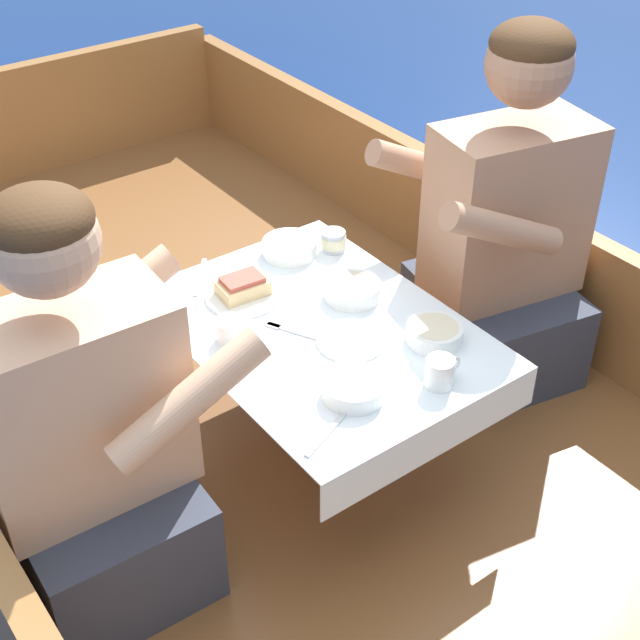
{
  "coord_description": "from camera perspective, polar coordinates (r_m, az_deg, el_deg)",
  "views": [
    {
      "loc": [
        -1.0,
        -1.45,
        1.93
      ],
      "look_at": [
        0.0,
        -0.11,
        0.71
      ],
      "focal_mm": 50.0,
      "sensor_mm": 36.0,
      "label": 1
    }
  ],
  "objects": [
    {
      "name": "ground_plane",
      "position": [
        2.61,
        -1.45,
        -11.63
      ],
      "size": [
        60.0,
        60.0,
        0.0
      ],
      "primitive_type": "plane",
      "color": "navy"
    },
    {
      "name": "boat_deck",
      "position": [
        2.5,
        -1.5,
        -9.22
      ],
      "size": [
        1.76,
        3.75,
        0.31
      ],
      "primitive_type": "cube",
      "color": "brown",
      "rests_on": "ground_plane"
    },
    {
      "name": "gunwale_starboard",
      "position": [
        2.75,
        13.03,
        3.65
      ],
      "size": [
        0.06,
        3.75,
        0.37
      ],
      "primitive_type": "cube",
      "color": "#936033",
      "rests_on": "boat_deck"
    },
    {
      "name": "bow_coaming",
      "position": [
        3.72,
        -18.62,
        11.96
      ],
      "size": [
        1.64,
        0.06,
        0.43
      ],
      "primitive_type": "cube",
      "color": "#936033",
      "rests_on": "boat_deck"
    },
    {
      "name": "cockpit_table",
      "position": [
        2.11,
        0.0,
        -1.33
      ],
      "size": [
        0.6,
        0.81,
        0.38
      ],
      "color": "#B2B2B7",
      "rests_on": "boat_deck"
    },
    {
      "name": "person_port",
      "position": [
        1.86,
        -14.59,
        -7.6
      ],
      "size": [
        0.53,
        0.45,
        0.94
      ],
      "rotation": [
        0.0,
        0.0,
        -0.04
      ],
      "color": "#333847",
      "rests_on": "boat_deck"
    },
    {
      "name": "person_starboard",
      "position": [
        2.41,
        11.6,
        4.91
      ],
      "size": [
        0.58,
        0.53,
        0.99
      ],
      "rotation": [
        0.0,
        0.0,
        2.94
      ],
      "color": "#333847",
      "rests_on": "boat_deck"
    },
    {
      "name": "plate_sandwich",
      "position": [
        2.19,
        -4.94,
        1.58
      ],
      "size": [
        0.19,
        0.19,
        0.01
      ],
      "color": "white",
      "rests_on": "cockpit_table"
    },
    {
      "name": "plate_bread",
      "position": [
        2.03,
        1.97,
        -1.33
      ],
      "size": [
        0.16,
        0.16,
        0.01
      ],
      "color": "white",
      "rests_on": "cockpit_table"
    },
    {
      "name": "sandwich",
      "position": [
        2.17,
        -4.98,
        2.18
      ],
      "size": [
        0.12,
        0.09,
        0.05
      ],
      "rotation": [
        0.0,
        0.0,
        -0.08
      ],
      "color": "#E0BC7F",
      "rests_on": "plate_sandwich"
    },
    {
      "name": "bowl_port_near",
      "position": [
        2.34,
        -1.96,
        4.71
      ],
      "size": [
        0.14,
        0.14,
        0.04
      ],
      "color": "white",
      "rests_on": "cockpit_table"
    },
    {
      "name": "bowl_starboard_near",
      "position": [
        1.88,
        2.17,
        -4.32
      ],
      "size": [
        0.14,
        0.14,
        0.04
      ],
      "color": "white",
      "rests_on": "cockpit_table"
    },
    {
      "name": "bowl_center_far",
      "position": [
        2.04,
        7.34,
        -0.81
      ],
      "size": [
        0.13,
        0.13,
        0.04
      ],
      "color": "white",
      "rests_on": "cockpit_table"
    },
    {
      "name": "bowl_port_far",
      "position": [
        2.17,
        2.09,
        1.97
      ],
      "size": [
        0.14,
        0.14,
        0.04
      ],
      "color": "white",
      "rests_on": "cockpit_table"
    },
    {
      "name": "coffee_cup_port",
      "position": [
        2.04,
        -5.73,
        -0.57
      ],
      "size": [
        0.09,
        0.07,
        0.05
      ],
      "color": "white",
      "rests_on": "cockpit_table"
    },
    {
      "name": "coffee_cup_starboard",
      "position": [
        1.91,
        7.7,
        -3.28
      ],
      "size": [
        0.09,
        0.06,
        0.07
      ],
      "color": "white",
      "rests_on": "cockpit_table"
    },
    {
      "name": "tin_can",
      "position": [
        2.35,
        0.86,
        5.1
      ],
      "size": [
        0.07,
        0.07,
        0.05
      ],
      "color": "silver",
      "rests_on": "cockpit_table"
    },
    {
      "name": "utensil_fork_starboard",
      "position": [
        2.06,
        -1.75,
        -0.72
      ],
      "size": [
        0.09,
        0.16,
        0.0
      ],
      "rotation": [
        0.0,
        0.0,
        2.05
      ],
      "color": "silver",
      "rests_on": "cockpit_table"
    },
    {
      "name": "utensil_spoon_port",
      "position": [
        1.82,
        1.04,
        -6.58
      ],
      "size": [
        0.16,
        0.07,
        0.01
      ],
      "rotation": [
        0.0,
        0.0,
        0.38
      ],
      "color": "silver",
      "rests_on": "cockpit_table"
    },
    {
      "name": "utensil_knife_port",
      "position": [
        2.27,
        -7.68,
        2.74
      ],
      "size": [
        0.11,
        0.14,
        0.0
      ],
      "rotation": [
        0.0,
        0.0,
        0.9
      ],
      "color": "silver",
      "rests_on": "cockpit_table"
    }
  ]
}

